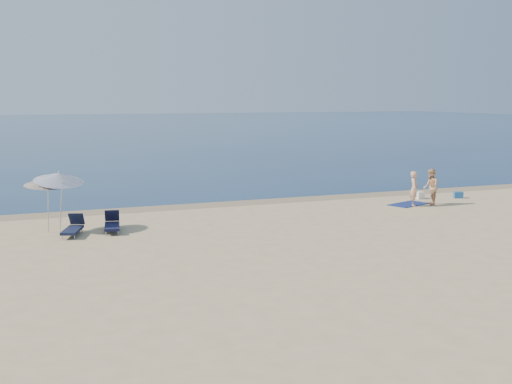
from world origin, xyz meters
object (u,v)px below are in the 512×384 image
at_px(person_left, 414,189).
at_px(person_right, 431,187).
at_px(blue_cooler, 458,195).
at_px(umbrella_near, 59,177).

height_order(person_left, person_right, person_right).
distance_m(person_left, person_right, 0.94).
xyz_separation_m(person_left, person_right, (0.94, 0.07, 0.03)).
distance_m(blue_cooler, umbrella_near, 18.45).
relative_size(person_right, blue_cooler, 3.88).
relative_size(person_left, umbrella_near, 0.67).
height_order(person_right, blue_cooler, person_right).
height_order(person_left, blue_cooler, person_left).
xyz_separation_m(person_left, umbrella_near, (-14.97, 0.06, 1.18)).
xyz_separation_m(blue_cooler, umbrella_near, (-18.33, -1.14, 1.81)).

